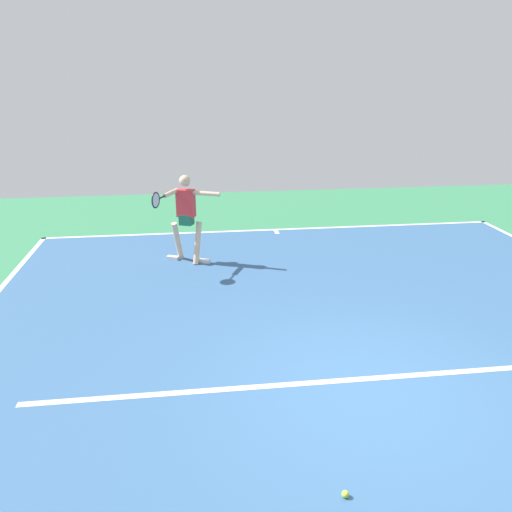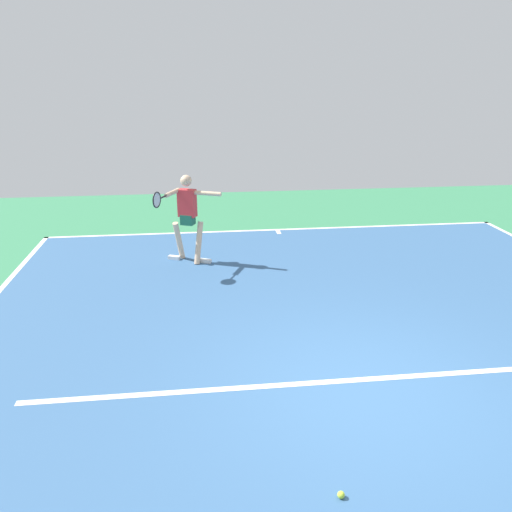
% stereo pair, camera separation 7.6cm
% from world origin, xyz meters
% --- Properties ---
extents(ground_plane, '(22.38, 22.38, 0.00)m').
position_xyz_m(ground_plane, '(0.00, 0.00, 0.00)').
color(ground_plane, '#388456').
extents(court_surface, '(10.79, 13.74, 0.00)m').
position_xyz_m(court_surface, '(0.00, 0.00, 0.00)').
color(court_surface, '#38608E').
rests_on(court_surface, ground_plane).
extents(court_line_baseline_near, '(10.79, 0.10, 0.01)m').
position_xyz_m(court_line_baseline_near, '(0.00, -6.82, 0.00)').
color(court_line_baseline_near, white).
rests_on(court_line_baseline_near, ground_plane).
extents(court_line_service, '(8.09, 0.10, 0.01)m').
position_xyz_m(court_line_service, '(0.00, -0.28, 0.00)').
color(court_line_service, white).
rests_on(court_line_service, ground_plane).
extents(court_line_centre_mark, '(0.10, 0.30, 0.01)m').
position_xyz_m(court_line_centre_mark, '(0.00, -6.62, 0.00)').
color(court_line_centre_mark, white).
rests_on(court_line_centre_mark, ground_plane).
extents(tennis_player, '(1.25, 1.15, 1.74)m').
position_xyz_m(tennis_player, '(2.10, -4.81, 0.99)').
color(tennis_player, beige).
rests_on(tennis_player, ground_plane).
extents(tennis_ball_by_sideline, '(0.07, 0.07, 0.07)m').
position_xyz_m(tennis_ball_by_sideline, '(0.77, 1.51, 0.03)').
color(tennis_ball_by_sideline, '#C6E53D').
rests_on(tennis_ball_by_sideline, ground_plane).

